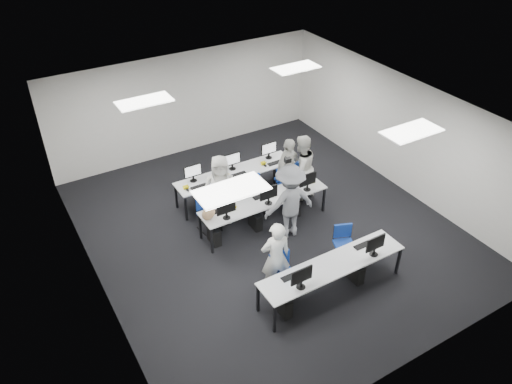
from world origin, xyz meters
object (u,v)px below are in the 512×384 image
desk_front (333,267)px  student_3 (288,169)px  student_0 (276,257)px  desk_mid (264,201)px  chair_1 (343,250)px  chair_2 (209,220)px  chair_0 (283,282)px  chair_7 (286,184)px  photographer (290,201)px  student_1 (301,168)px  chair_4 (287,192)px  student_2 (221,189)px  chair_3 (253,201)px  chair_5 (209,208)px  chair_6 (241,199)px

desk_front → student_3: size_ratio=1.89×
student_0 → desk_mid: bearing=-102.5°
chair_1 → chair_2: size_ratio=0.95×
chair_0 → chair_7: bearing=62.9°
student_0 → photographer: (1.23, 1.35, 0.09)m
desk_mid → student_1: student_1 is taller
chair_2 → student_3: (2.35, 0.19, 0.56)m
chair_0 → student_3: bearing=62.6°
chair_4 → student_2: student_2 is taller
chair_0 → student_1: (2.27, 2.67, 0.59)m
chair_0 → chair_3: 2.88m
chair_3 → chair_5: size_ratio=1.00×
chair_3 → chair_5: bearing=178.6°
student_2 → desk_front: bearing=-54.1°
desk_front → chair_2: size_ratio=3.56×
photographer → chair_5: bearing=-41.2°
student_0 → student_1: bearing=-120.2°
chair_6 → student_0: size_ratio=0.53×
chair_3 → student_1: student_1 is taller
desk_mid → chair_6: size_ratio=3.59×
chair_2 → chair_7: bearing=-0.4°
student_0 → chair_4: bearing=-115.3°
chair_1 → student_2: size_ratio=0.49×
desk_front → student_0: bearing=144.8°
student_1 → chair_3: bearing=-6.3°
chair_5 → photographer: (1.33, -1.49, 0.63)m
chair_5 → student_0: student_0 is taller
chair_3 → photographer: bearing=-63.9°
chair_1 → chair_3: (-0.77, 2.57, 0.03)m
student_3 → photographer: photographer is taller
desk_front → chair_4: (0.99, 3.09, -0.38)m
photographer → student_2: bearing=-42.9°
chair_6 → chair_1: bearing=-65.0°
chair_6 → student_1: (1.55, -0.34, 0.60)m
chair_0 → chair_5: bearing=100.6°
student_1 → student_2: bearing=-8.0°
chair_0 → chair_2: size_ratio=1.05×
desk_mid → chair_4: chair_4 is taller
photographer → chair_1: bearing=117.6°
chair_1 → student_1: (0.58, 2.51, 0.61)m
chair_1 → chair_4: chair_4 is taller
chair_1 → chair_2: chair_2 is taller
chair_6 → chair_7: 1.33m
chair_6 → student_1: student_1 is taller
chair_5 → student_2: (0.24, -0.19, 0.58)m
chair_3 → student_0: (-0.98, -2.54, 0.54)m
chair_5 → desk_mid: bearing=-40.9°
desk_front → desk_mid: same height
chair_3 → chair_4: (0.94, -0.11, -0.01)m
chair_5 → student_1: student_1 is taller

